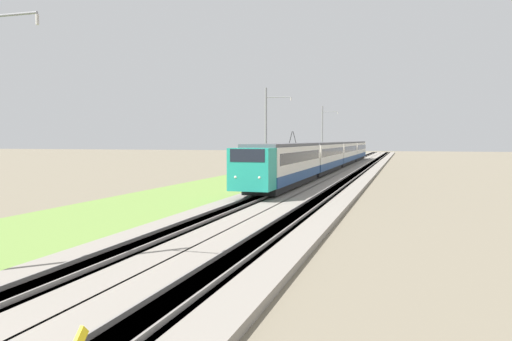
% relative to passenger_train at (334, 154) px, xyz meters
% --- Properties ---
extents(ballast_main, '(240.00, 4.40, 0.30)m').
position_rel_passenger_train_xyz_m(ballast_main, '(-17.23, 0.00, -2.29)').
color(ballast_main, gray).
rests_on(ballast_main, ground).
extents(ballast_adjacent, '(240.00, 4.40, 0.30)m').
position_rel_passenger_train_xyz_m(ballast_adjacent, '(-17.23, -4.30, -2.29)').
color(ballast_adjacent, gray).
rests_on(ballast_adjacent, ground).
extents(track_main, '(240.00, 1.57, 0.45)m').
position_rel_passenger_train_xyz_m(track_main, '(-17.23, 0.00, -2.28)').
color(track_main, '#4C4238').
rests_on(track_main, ground).
extents(track_adjacent, '(240.00, 1.57, 0.45)m').
position_rel_passenger_train_xyz_m(track_adjacent, '(-17.23, -4.30, -2.28)').
color(track_adjacent, '#4C4238').
rests_on(track_adjacent, ground).
extents(grass_verge, '(240.00, 11.41, 0.12)m').
position_rel_passenger_train_xyz_m(grass_verge, '(-17.23, 5.57, -2.38)').
color(grass_verge, olive).
rests_on(grass_verge, ground).
extents(passenger_train, '(81.36, 3.01, 5.20)m').
position_rel_passenger_train_xyz_m(passenger_train, '(0.00, 0.00, 0.00)').
color(passenger_train, teal).
rests_on(passenger_train, ground).
extents(catenary_mast_mid, '(0.22, 2.56, 9.29)m').
position_rel_passenger_train_xyz_m(catenary_mast_mid, '(-26.78, 2.63, 2.34)').
color(catenary_mast_mid, slate).
rests_on(catenary_mast_mid, ground).
extents(catenary_mast_far, '(0.22, 2.56, 9.74)m').
position_rel_passenger_train_xyz_m(catenary_mast_far, '(6.31, 2.63, 2.57)').
color(catenary_mast_far, slate).
rests_on(catenary_mast_far, ground).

